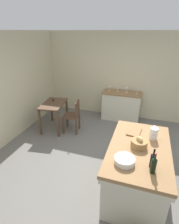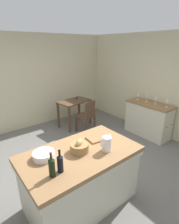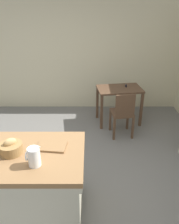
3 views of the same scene
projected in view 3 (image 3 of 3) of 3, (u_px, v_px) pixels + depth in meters
name	position (u px, v px, depth m)	size (l,w,h in m)	color
ground_plane	(60.00, 177.00, 3.61)	(6.76, 6.76, 0.00)	#66635E
wall_back	(69.00, 54.00, 5.36)	(5.32, 0.12, 2.60)	beige
island_table	(16.00, 182.00, 2.84)	(1.63, 0.95, 0.90)	olive
writing_desk	(119.00, 94.00, 4.91)	(0.97, 0.69, 0.83)	#513826
wooden_chair	(122.00, 113.00, 4.45)	(0.45, 0.45, 0.92)	#513826
pitcher	(34.00, 157.00, 2.43)	(0.17, 0.13, 0.25)	white
bread_basket	(11.00, 148.00, 2.64)	(0.26, 0.26, 0.19)	olive
cutting_board	(51.00, 146.00, 2.76)	(0.34, 0.22, 0.02)	olive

